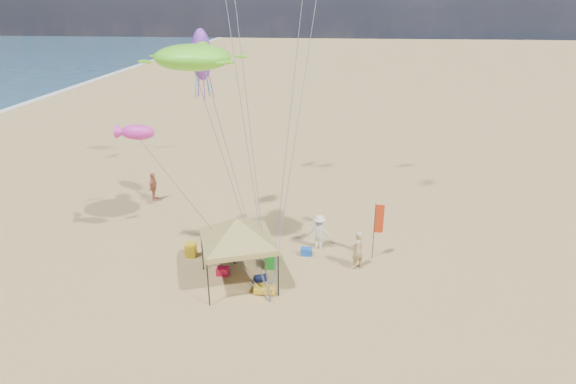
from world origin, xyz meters
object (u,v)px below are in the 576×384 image
cooler_red (223,271)px  person_far_a (153,187)px  canopy_tent (237,221)px  chair_yellow (191,250)px  feather_flag (378,222)px  beach_cart (265,289)px  person_near_c (319,232)px  cooler_blue (306,252)px  person_near_a (357,250)px  chair_green (270,261)px  person_near_b (239,247)px

cooler_red → person_far_a: bearing=127.1°
canopy_tent → chair_yellow: canopy_tent is taller
feather_flag → person_far_a: size_ratio=1.57×
person_far_a → beach_cart: bearing=-138.7°
beach_cart → feather_flag: bearing=35.6°
canopy_tent → person_near_c: size_ratio=3.05×
cooler_red → cooler_blue: 4.31m
chair_yellow → canopy_tent: bearing=-36.4°
chair_yellow → person_near_c: 6.40m
person_far_a → cooler_red: bearing=-143.0°
cooler_red → person_far_a: size_ratio=0.29×
person_near_a → person_far_a: bearing=-72.2°
cooler_blue → chair_yellow: bearing=-173.3°
beach_cart → person_far_a: person_far_a is taller
beach_cart → person_far_a: bearing=131.3°
cooler_red → chair_yellow: (-1.92, 1.54, 0.16)m
feather_flag → chair_green: feather_flag is taller
person_near_a → cooler_blue: bearing=-64.8°
canopy_tent → person_near_a: canopy_tent is taller
cooler_blue → beach_cart: cooler_blue is taller
person_near_b → person_near_c: bearing=-26.4°
beach_cart → cooler_blue: bearing=65.8°
feather_flag → person_near_c: size_ratio=1.58×
canopy_tent → chair_yellow: size_ratio=7.95×
feather_flag → chair_green: (-4.98, -1.38, -1.59)m
chair_yellow → person_near_a: person_near_a is taller
feather_flag → cooler_blue: size_ratio=5.35×
canopy_tent → person_far_a: bearing=129.0°
canopy_tent → cooler_red: canopy_tent is taller
person_near_a → person_near_c: person_near_a is taller
chair_green → person_far_a: person_far_a is taller
chair_yellow → beach_cart: size_ratio=0.78×
feather_flag → person_near_b: feather_flag is taller
chair_green → beach_cart: (0.04, -2.15, -0.15)m
feather_flag → chair_yellow: feather_flag is taller
chair_green → person_far_a: 11.09m
cooler_blue → person_near_b: bearing=-163.7°
chair_yellow → person_far_a: person_far_a is taller
beach_cart → person_near_a: (3.99, 2.50, 0.75)m
chair_green → person_near_b: (-1.54, 0.42, 0.43)m
feather_flag → chair_green: size_ratio=4.13×
chair_green → beach_cart: chair_green is taller
chair_yellow → person_near_a: bearing=-2.3°
chair_yellow → person_near_b: person_near_b is taller
canopy_tent → chair_yellow: bearing=143.6°
feather_flag → chair_green: 5.41m
feather_flag → beach_cart: feather_flag is taller
chair_yellow → feather_flag: bearing=4.5°
cooler_blue → person_near_a: person_near_a is taller
person_near_c → person_near_b: bearing=34.9°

